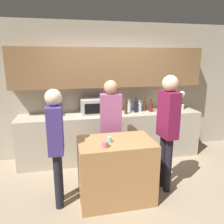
{
  "coord_description": "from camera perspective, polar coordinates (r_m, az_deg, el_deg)",
  "views": [
    {
      "loc": [
        -0.9,
        -2.7,
        2.01
      ],
      "look_at": [
        -0.23,
        0.3,
        1.24
      ],
      "focal_mm": 35.0,
      "sensor_mm": 36.0,
      "label": 1
    }
  ],
  "objects": [
    {
      "name": "person_left",
      "position": [
        2.98,
        -14.42,
        -6.88
      ],
      "size": [
        0.21,
        0.35,
        1.63
      ],
      "rotation": [
        0.0,
        0.0,
        -1.61
      ],
      "color": "black",
      "rests_on": "ground_plane"
    },
    {
      "name": "microwave",
      "position": [
        4.28,
        -4.67,
        1.47
      ],
      "size": [
        0.52,
        0.39,
        0.3
      ],
      "color": "#B7BABC",
      "rests_on": "back_counter"
    },
    {
      "name": "kitchen_island",
      "position": [
        3.24,
        0.99,
        -14.88
      ],
      "size": [
        1.04,
        0.68,
        0.89
      ],
      "color": "#B27F4C",
      "rests_on": "ground_plane"
    },
    {
      "name": "bottle_5",
      "position": [
        4.53,
        10.12,
        1.37
      ],
      "size": [
        0.08,
        0.08,
        0.26
      ],
      "color": "maroon",
      "rests_on": "back_counter"
    },
    {
      "name": "toaster",
      "position": [
        4.26,
        -15.24,
        0.14
      ],
      "size": [
        0.26,
        0.16,
        0.18
      ],
      "color": "silver",
      "rests_on": "back_counter"
    },
    {
      "name": "cup_0",
      "position": [
        2.98,
        -0.63,
        -7.2
      ],
      "size": [
        0.06,
        0.06,
        0.08
      ],
      "color": "#81D3B0",
      "rests_on": "kitchen_island"
    },
    {
      "name": "bottle_3",
      "position": [
        4.5,
        7.23,
        1.27
      ],
      "size": [
        0.08,
        0.08,
        0.24
      ],
      "color": "silver",
      "rests_on": "back_counter"
    },
    {
      "name": "potted_plant",
      "position": [
        4.89,
        17.68,
        2.98
      ],
      "size": [
        0.14,
        0.14,
        0.39
      ],
      "color": "silver",
      "rests_on": "back_counter"
    },
    {
      "name": "person_right",
      "position": [
        3.58,
        -0.32,
        -2.5
      ],
      "size": [
        0.36,
        0.22,
        1.67
      ],
      "rotation": [
        0.0,
        0.0,
        -3.24
      ],
      "color": "black",
      "rests_on": "ground_plane"
    },
    {
      "name": "cup_1",
      "position": [
        2.83,
        -1.79,
        -8.44
      ],
      "size": [
        0.09,
        0.09,
        0.08
      ],
      "color": "#C96A7C",
      "rests_on": "kitchen_island"
    },
    {
      "name": "bottle_2",
      "position": [
        4.42,
        6.23,
        1.42
      ],
      "size": [
        0.07,
        0.07,
        0.31
      ],
      "color": "black",
      "rests_on": "back_counter"
    },
    {
      "name": "bottle_0",
      "position": [
        4.28,
        3.67,
        1.06
      ],
      "size": [
        0.06,
        0.06,
        0.31
      ],
      "color": "#472814",
      "rests_on": "back_counter"
    },
    {
      "name": "ground_plane",
      "position": [
        3.49,
        5.15,
        -21.28
      ],
      "size": [
        14.0,
        14.0,
        0.0
      ],
      "primitive_type": "plane",
      "color": "gray"
    },
    {
      "name": "back_wall",
      "position": [
        4.48,
        -0.87,
        7.93
      ],
      "size": [
        6.4,
        0.4,
        2.7
      ],
      "color": "#B2A893",
      "rests_on": "ground_plane"
    },
    {
      "name": "bottle_1",
      "position": [
        4.48,
        4.5,
        1.3
      ],
      "size": [
        0.09,
        0.09,
        0.24
      ],
      "color": "silver",
      "rests_on": "back_counter"
    },
    {
      "name": "bottle_4",
      "position": [
        4.57,
        8.46,
        1.61
      ],
      "size": [
        0.07,
        0.07,
        0.28
      ],
      "color": "#472814",
      "rests_on": "back_counter"
    },
    {
      "name": "person_center",
      "position": [
        3.32,
        14.35,
        -2.91
      ],
      "size": [
        0.23,
        0.36,
        1.78
      ],
      "rotation": [
        0.0,
        0.0,
        -4.62
      ],
      "color": "black",
      "rests_on": "ground_plane"
    },
    {
      "name": "back_counter",
      "position": [
        4.47,
        -0.11,
        -6.22
      ],
      "size": [
        3.6,
        0.62,
        0.94
      ],
      "color": "#B7AD99",
      "rests_on": "ground_plane"
    }
  ]
}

